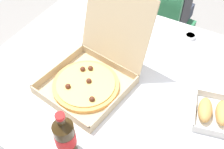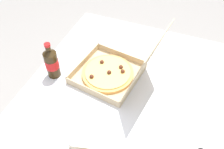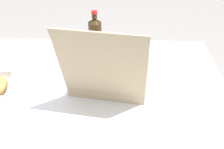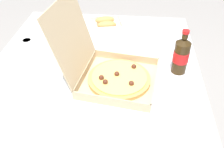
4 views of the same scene
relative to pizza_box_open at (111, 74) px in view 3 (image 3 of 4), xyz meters
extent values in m
cube|color=white|center=(0.08, 0.09, -0.07)|extent=(1.22, 1.05, 0.03)
cylinder|color=#B7B7BC|center=(-0.46, -0.36, -0.44)|extent=(0.05, 0.05, 0.72)
cylinder|color=#B7B7BC|center=(0.62, -0.36, -0.44)|extent=(0.05, 0.05, 0.72)
cube|color=tan|center=(-0.01, -0.04, -0.05)|extent=(0.38, 0.38, 0.01)
cube|color=tan|center=(-0.03, -0.20, -0.02)|extent=(0.33, 0.05, 0.04)
cube|color=tan|center=(-0.17, -0.02, -0.02)|extent=(0.05, 0.33, 0.04)
cube|color=tan|center=(0.16, -0.06, -0.02)|extent=(0.05, 0.33, 0.04)
cube|color=tan|center=(0.02, 0.12, -0.02)|extent=(0.33, 0.05, 0.04)
cube|color=tan|center=(0.03, 0.17, 0.16)|extent=(0.34, 0.15, 0.32)
cylinder|color=tan|center=(-0.01, -0.04, -0.04)|extent=(0.29, 0.29, 0.02)
cylinder|color=#EAC666|center=(-0.01, -0.04, -0.02)|extent=(0.26, 0.26, 0.01)
sphere|color=#562819|center=(-0.06, 0.02, -0.01)|extent=(0.02, 0.02, 0.02)
sphere|color=#562819|center=(0.00, -0.03, -0.01)|extent=(0.02, 0.02, 0.02)
sphere|color=#562819|center=(0.07, -0.10, -0.01)|extent=(0.02, 0.02, 0.02)
sphere|color=#562819|center=(-0.06, -0.10, -0.01)|extent=(0.02, 0.02, 0.02)
sphere|color=#562819|center=(-0.03, 0.04, -0.01)|extent=(0.02, 0.02, 0.02)
cube|color=silver|center=(0.45, 0.07, -0.03)|extent=(0.05, 0.19, 0.03)
ellipsoid|color=tan|center=(0.48, 0.07, -0.02)|extent=(0.08, 0.13, 0.05)
cylinder|color=#33230F|center=(0.10, -0.32, 0.03)|extent=(0.07, 0.07, 0.16)
cone|color=#33230F|center=(0.10, -0.32, 0.12)|extent=(0.07, 0.07, 0.02)
cylinder|color=#33230F|center=(0.10, -0.32, 0.15)|extent=(0.03, 0.03, 0.02)
cylinder|color=red|center=(0.10, -0.32, 0.17)|extent=(0.03, 0.03, 0.01)
cylinder|color=red|center=(0.10, -0.32, 0.04)|extent=(0.07, 0.07, 0.06)
cube|color=white|center=(-0.20, 0.32, -0.05)|extent=(0.24, 0.21, 0.00)
camera|label=1|loc=(0.47, -0.65, 0.86)|focal=43.56mm
camera|label=2|loc=(0.83, 0.32, 0.94)|focal=38.17mm
camera|label=3|loc=(-0.04, 0.94, 0.66)|focal=40.68mm
camera|label=4|loc=(-0.90, -0.09, 0.71)|focal=40.43mm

